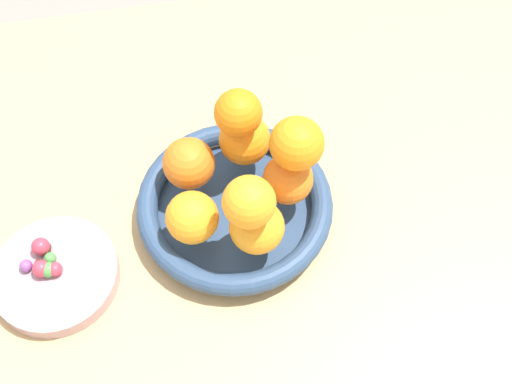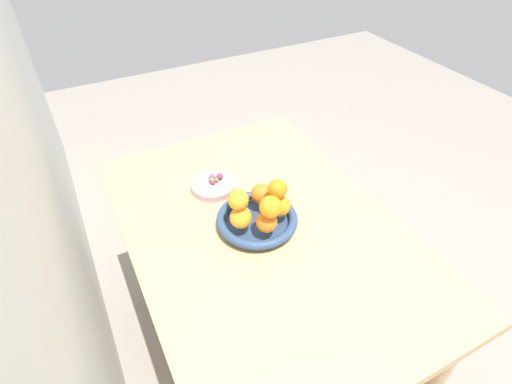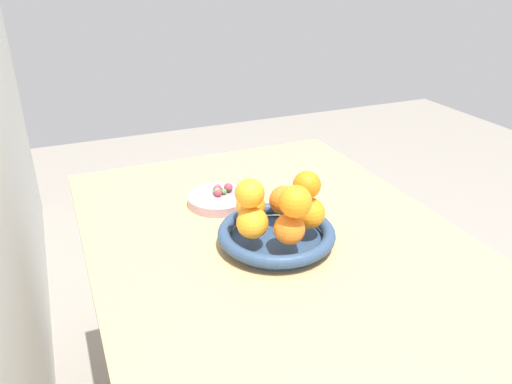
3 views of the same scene
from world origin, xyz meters
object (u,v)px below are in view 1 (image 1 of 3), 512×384
Objects in this scene: candy_ball_0 at (40,265)px; candy_ball_2 at (50,258)px; candy_ball_4 at (48,270)px; fruit_bowl at (235,206)px; candy_ball_6 at (26,266)px; candy_ball_7 at (55,269)px; candy_dish at (56,275)px; orange_1 at (245,139)px; candy_ball_3 at (45,248)px; dining_table at (247,236)px; orange_3 at (192,218)px; orange_6 at (297,143)px; orange_0 at (288,179)px; orange_4 at (256,227)px; orange_5 at (249,202)px; candy_ball_1 at (41,247)px; orange_2 at (189,163)px; orange_7 at (238,113)px; candy_ball_5 at (41,269)px.

candy_ball_0 is 1.01× the size of candy_ball_2.
fruit_bowl is at bearing -167.52° from candy_ball_4.
candy_ball_7 is (-0.03, 0.01, 0.00)m from candy_ball_6.
candy_ball_0 reaches higher than candy_dish.
orange_1 is 0.27m from candy_ball_3.
dining_table is 61.19× the size of candy_ball_4.
orange_3 is at bearing 175.16° from candy_ball_3.
orange_3 is 0.14m from orange_6.
candy_ball_0 is at bearing 21.59° from orange_1.
orange_0 is at bearing 121.74° from orange_1.
orange_0 is 0.95× the size of orange_1.
fruit_bowl is 0.08m from orange_4.
orange_4 is at bearing 86.31° from orange_1.
orange_4 is 0.24m from candy_ball_2.
orange_5 is at bearing 173.29° from candy_ball_2.
candy_ball_2 and candy_ball_6 have the same top height.
candy_ball_4 is (-0.01, 0.03, -0.00)m from candy_ball_1.
candy_ball_0 is at bearing 8.09° from orange_6.
candy_dish is 0.02m from candy_ball_4.
orange_2 is 0.20m from candy_ball_1.
fruit_bowl reaches higher than candy_ball_6.
orange_2 is 0.09m from orange_7.
orange_4 is 0.27m from candy_ball_6.
orange_7 reaches higher than orange_1.
fruit_bowl is at bearing -175.10° from candy_ball_3.
candy_ball_2 is at bearing 6.16° from orange_0.
orange_3 is (0.05, 0.03, 0.05)m from fruit_bowl.
orange_2 reaches higher than candy_ball_5.
orange_0 reaches higher than dining_table.
orange_1 is (-0.24, -0.11, 0.06)m from candy_dish.
candy_ball_5 is at bearing -16.24° from candy_ball_4.
orange_2 is 0.19m from candy_ball_3.
orange_2 is at bearing -162.14° from candy_ball_3.
orange_6 reaches higher than orange_5.
candy_ball_3 is (0.01, -0.01, 0.00)m from candy_ball_2.
candy_ball_0 is 0.01m from candy_ball_5.
orange_2 is 0.12m from orange_4.
orange_0 is at bearing -176.96° from candy_ball_1.
candy_ball_4 reaches higher than candy_ball_2.
fruit_bowl is at bearing -166.96° from candy_ball_7.
candy_ball_6 is (0.02, 0.02, -0.00)m from candy_ball_1.
orange_1 is 2.96× the size of candy_ball_1.
candy_dish is at bearing 162.22° from candy_ball_6.
orange_6 reaches higher than candy_ball_3.
orange_0 is 0.29m from candy_ball_2.
orange_0 reaches higher than candy_ball_6.
orange_2 is 1.00× the size of orange_4.
candy_dish is at bearing 8.98° from orange_0.
orange_3 is 0.18m from candy_ball_0.
orange_1 is at bearing -97.38° from orange_5.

